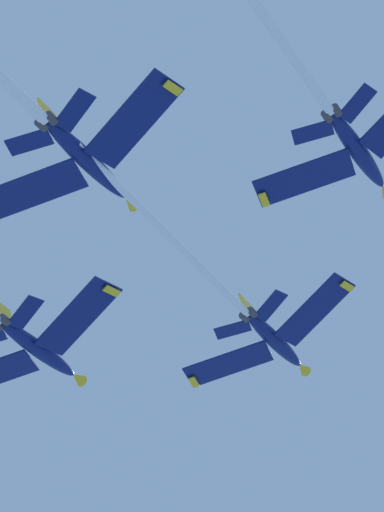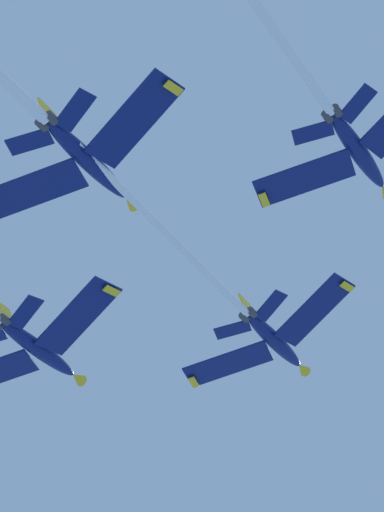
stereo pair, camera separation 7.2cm
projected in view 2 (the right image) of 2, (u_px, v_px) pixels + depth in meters
jet_lead at (251, 317)px, 117.38m from camera, size 38.16×20.04×21.83m
jet_left_wing at (7, 326)px, 107.84m from camera, size 32.88×20.03×19.91m
jet_right_wing at (337, 120)px, 102.09m from camera, size 32.61×20.02×19.31m
jet_slot at (43, 117)px, 92.72m from camera, size 34.23×20.03×21.08m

